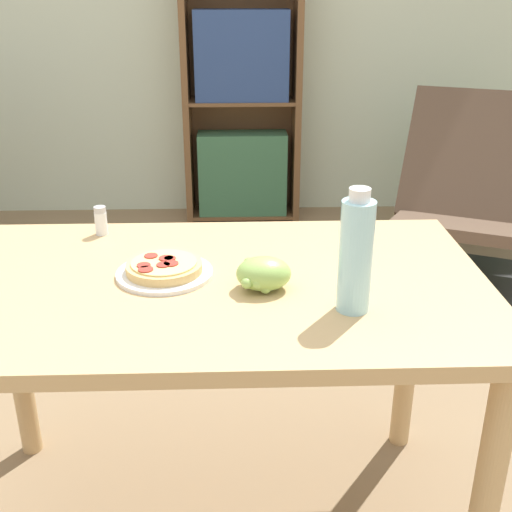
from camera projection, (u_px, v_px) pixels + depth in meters
dining_table at (208, 319)px, 1.49m from camera, size 1.27×0.74×0.72m
pizza_on_plate at (164, 269)px, 1.46m from camera, size 0.22×0.22×0.04m
grape_bunch at (264, 275)px, 1.39m from camera, size 0.12×0.09×0.07m
drink_bottle at (356, 255)px, 1.27m from camera, size 0.07×0.07×0.26m
salt_shaker at (101, 221)px, 1.69m from camera, size 0.03×0.03×0.08m
lounge_chair_far at (461, 233)px, 2.91m from camera, size 0.82×0.94×0.88m
bookshelf at (242, 111)px, 3.72m from camera, size 0.67×0.27×1.40m
potted_plant_floor at (487, 177)px, 3.56m from camera, size 0.47×0.40×0.63m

